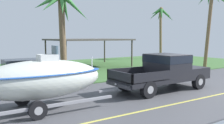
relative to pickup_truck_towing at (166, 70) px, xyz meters
name	(u,v)px	position (x,y,z in m)	size (l,w,h in m)	color
ground	(105,71)	(1.14, 7.91, -1.05)	(36.00, 22.00, 0.11)	#4C4C51
pickup_truck_towing	(166,70)	(0.00, 0.00, 0.00)	(5.65, 2.09, 1.87)	black
boat_on_trailer	(41,79)	(-6.66, 0.00, 0.15)	(6.13, 2.31, 2.45)	gray
parked_sedan_near	(28,70)	(-5.37, 6.73, -0.37)	(4.55, 1.88, 1.38)	#234C89
carport_awning	(88,40)	(1.27, 11.00, 1.43)	(6.95, 5.22, 2.59)	#4C4238
palm_tree_mid	(161,19)	(12.57, 13.17, 3.90)	(3.37, 2.89, 6.40)	brown
palm_tree_far_left	(210,4)	(9.98, 4.51, 4.59)	(3.05, 2.66, 7.20)	brown
palm_tree_far_right	(62,12)	(-3.82, 4.79, 3.22)	(3.17, 3.17, 5.58)	brown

